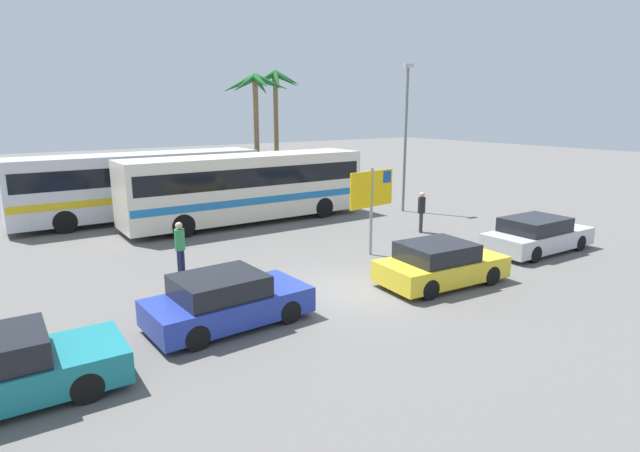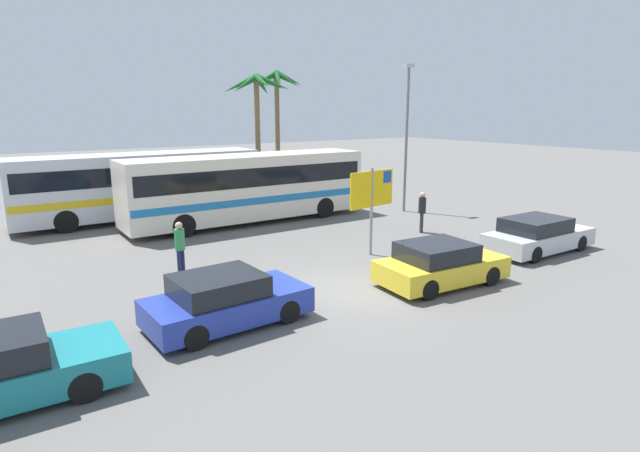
{
  "view_description": "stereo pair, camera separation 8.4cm",
  "coord_description": "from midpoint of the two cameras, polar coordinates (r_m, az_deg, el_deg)",
  "views": [
    {
      "loc": [
        -8.88,
        -11.45,
        5.26
      ],
      "look_at": [
        0.89,
        2.78,
        1.3
      ],
      "focal_mm": 28.77,
      "sensor_mm": 36.0,
      "label": 1
    },
    {
      "loc": [
        -8.81,
        -11.49,
        5.26
      ],
      "look_at": [
        0.89,
        2.78,
        1.3
      ],
      "focal_mm": 28.77,
      "sensor_mm": 36.0,
      "label": 2
    }
  ],
  "objects": [
    {
      "name": "car_blue",
      "position": [
        12.99,
        -10.3,
        -8.15
      ],
      "size": [
        4.06,
        2.03,
        1.32
      ],
      "rotation": [
        0.0,
        0.0,
        0.04
      ],
      "color": "#23389E",
      "rests_on": "ground"
    },
    {
      "name": "bus_rear_coach",
      "position": [
        26.25,
        -19.27,
        4.59
      ],
      "size": [
        11.5,
        2.54,
        3.17
      ],
      "color": "silver",
      "rests_on": "ground"
    },
    {
      "name": "ferry_sign",
      "position": [
        18.56,
        6.01,
        3.76
      ],
      "size": [
        2.18,
        0.38,
        3.2
      ],
      "rotation": [
        0.0,
        0.0,
        0.15
      ],
      "color": "gray",
      "rests_on": "ground"
    },
    {
      "name": "car_yellow",
      "position": [
        16.06,
        13.36,
        -4.17
      ],
      "size": [
        4.11,
        2.17,
        1.32
      ],
      "rotation": [
        0.0,
        0.0,
        -0.08
      ],
      "color": "yellow",
      "rests_on": "ground"
    },
    {
      "name": "palm_tree_inland",
      "position": [
        31.65,
        -6.93,
        14.28
      ],
      "size": [
        4.05,
        4.18,
        7.29
      ],
      "color": "brown",
      "rests_on": "ground"
    },
    {
      "name": "bus_front_coach",
      "position": [
        24.24,
        -7.95,
        4.56
      ],
      "size": [
        11.5,
        2.54,
        3.17
      ],
      "color": "silver",
      "rests_on": "ground"
    },
    {
      "name": "pedestrian_crossing_lot",
      "position": [
        22.52,
        11.39,
        1.9
      ],
      "size": [
        0.32,
        0.32,
        1.77
      ],
      "rotation": [
        0.0,
        0.0,
        5.63
      ],
      "color": "#2D2D33",
      "rests_on": "ground"
    },
    {
      "name": "pedestrian_by_bus",
      "position": [
        16.95,
        -15.18,
        -1.94
      ],
      "size": [
        0.32,
        0.32,
        1.76
      ],
      "rotation": [
        0.0,
        0.0,
        2.15
      ],
      "color": "#1E2347",
      "rests_on": "ground"
    },
    {
      "name": "ground",
      "position": [
        15.41,
        3.27,
        -7.06
      ],
      "size": [
        120.0,
        120.0,
        0.0
      ],
      "primitive_type": "plane",
      "color": "#605E5B"
    },
    {
      "name": "lamp_post_left_side",
      "position": [
        26.84,
        9.7,
        10.14
      ],
      "size": [
        0.56,
        0.2,
        7.42
      ],
      "color": "slate",
      "rests_on": "ground"
    },
    {
      "name": "car_silver",
      "position": [
        20.83,
        23.17,
        -0.96
      ],
      "size": [
        4.54,
        1.9,
        1.32
      ],
      "rotation": [
        0.0,
        0.0,
        -0.02
      ],
      "color": "#B7BABF",
      "rests_on": "ground"
    },
    {
      "name": "palm_tree_seaside",
      "position": [
        35.33,
        -4.73,
        14.52
      ],
      "size": [
        3.7,
        3.54,
        7.75
      ],
      "color": "brown",
      "rests_on": "ground"
    }
  ]
}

